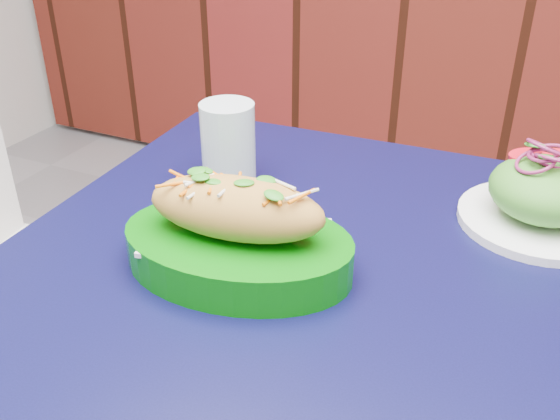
% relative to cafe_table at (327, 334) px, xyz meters
% --- Properties ---
extents(cafe_table, '(0.83, 0.83, 0.75)m').
position_rel_cafe_table_xyz_m(cafe_table, '(0.00, 0.00, 0.00)').
color(cafe_table, black).
rests_on(cafe_table, ground).
extents(banh_mi_basket, '(0.29, 0.21, 0.12)m').
position_rel_cafe_table_xyz_m(banh_mi_basket, '(-0.10, -0.03, 0.13)').
color(banh_mi_basket, '#066908').
rests_on(banh_mi_basket, cafe_table).
extents(salad_plate, '(0.21, 0.21, 0.11)m').
position_rel_cafe_table_xyz_m(salad_plate, '(0.20, 0.22, 0.13)').
color(salad_plate, white).
rests_on(salad_plate, cafe_table).
extents(water_glass, '(0.08, 0.08, 0.12)m').
position_rel_cafe_table_xyz_m(water_glass, '(-0.21, 0.15, 0.15)').
color(water_glass, silver).
rests_on(water_glass, cafe_table).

